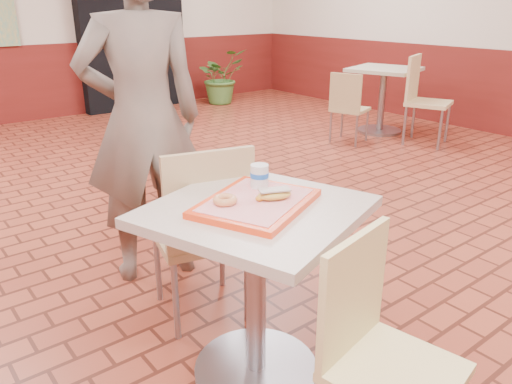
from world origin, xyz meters
TOP-DOWN VIEW (x-y plane):
  - room_shell at (0.00, 0.00)m, footprint 8.01×10.01m
  - wainscot_band at (0.00, 0.00)m, footprint 8.00×10.00m
  - corridor_doorway at (1.20, 4.88)m, footprint 1.60×0.22m
  - main_table at (-1.02, -0.89)m, footprint 0.75×0.75m
  - chair_main_front at (-0.97, -1.47)m, footprint 0.46×0.46m
  - chair_main_back at (-0.97, -0.41)m, footprint 0.52×0.52m
  - customer at (-0.95, 0.20)m, footprint 0.78×0.62m
  - serving_tray at (-1.02, -0.89)m, footprint 0.47×0.36m
  - ring_donut at (-1.14, -0.85)m, footprint 0.09×0.09m
  - long_john_donut at (-0.97, -0.93)m, footprint 0.15×0.12m
  - paper_cup at (-0.92, -0.79)m, footprint 0.08×0.08m
  - second_table at (2.91, 1.58)m, footprint 0.75×0.75m
  - chair_second_left at (2.18, 1.48)m, footprint 0.47×0.47m
  - chair_second_front at (2.85, 0.98)m, footprint 0.59×0.59m
  - potted_plant at (2.43, 4.40)m, footprint 0.82×0.72m

SIDE VIEW (x-z plane):
  - potted_plant at x=2.43m, z-range 0.00..0.84m
  - chair_second_left at x=2.18m, z-range 0.05..0.85m
  - chair_main_front at x=-0.97m, z-range 0.05..0.89m
  - wainscot_band at x=0.00m, z-range 0.00..1.00m
  - chair_main_back at x=-0.97m, z-range 0.05..0.98m
  - second_table at x=2.91m, z-range 0.14..0.93m
  - main_table at x=-1.02m, z-range 0.14..0.93m
  - chair_second_front at x=2.85m, z-range 0.06..1.04m
  - serving_tray at x=-1.02m, z-range 0.79..0.82m
  - ring_donut at x=-1.14m, z-range 0.82..0.85m
  - long_john_donut at x=-0.97m, z-range 0.82..0.86m
  - paper_cup at x=-0.92m, z-range 0.82..0.92m
  - customer at x=-0.95m, z-range 0.00..1.87m
  - corridor_doorway at x=1.20m, z-range 0.00..2.20m
  - room_shell at x=0.00m, z-range 0.00..3.00m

